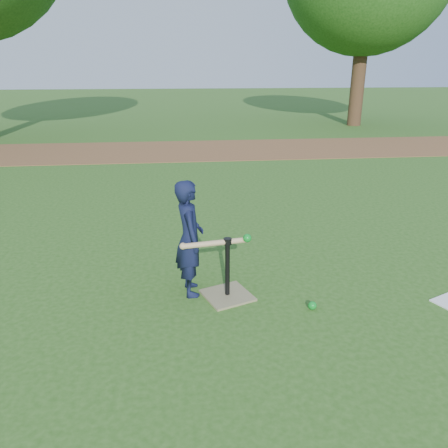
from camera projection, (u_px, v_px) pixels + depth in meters
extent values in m
plane|color=#285116|center=(203.00, 281.00, 4.60)|extent=(80.00, 80.00, 0.00)
cube|color=brown|center=(184.00, 150.00, 11.60)|extent=(24.00, 3.00, 0.01)
imported|color=black|center=(189.00, 238.00, 4.20)|extent=(0.32, 0.45, 1.15)
sphere|color=#0C8622|center=(312.00, 305.00, 4.06)|extent=(0.08, 0.08, 0.08)
cube|color=#857A54|center=(227.00, 295.00, 4.30)|extent=(0.55, 0.55, 0.02)
cylinder|color=black|center=(227.00, 269.00, 4.20)|extent=(0.05, 0.05, 0.55)
cylinder|color=black|center=(228.00, 241.00, 4.10)|extent=(0.08, 0.08, 0.06)
cylinder|color=tan|center=(215.00, 243.00, 4.07)|extent=(0.60, 0.14, 0.05)
sphere|color=tan|center=(183.00, 246.00, 4.00)|extent=(0.06, 0.06, 0.06)
sphere|color=#0C8622|center=(247.00, 238.00, 4.08)|extent=(0.08, 0.08, 0.08)
cylinder|color=#382316|center=(358.00, 78.00, 15.90)|extent=(0.50, 0.50, 3.42)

